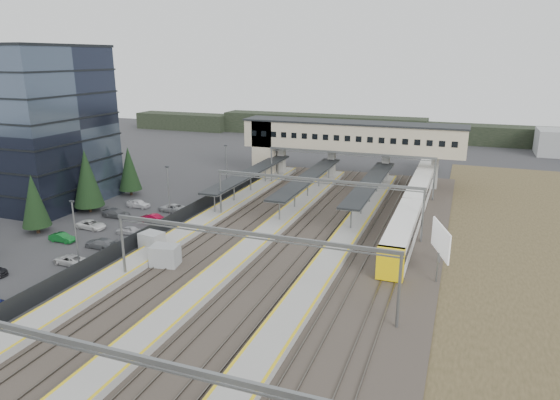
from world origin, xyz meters
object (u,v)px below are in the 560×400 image
at_px(footbridge, 336,139).
at_px(billboard, 441,241).
at_px(train, 418,194).
at_px(relay_cabin_near, 165,256).
at_px(office_building, 19,125).
at_px(relay_cabin_far, 152,242).

relative_size(footbridge, billboard, 6.66).
height_order(footbridge, train, footbridge).
bearing_deg(footbridge, relay_cabin_near, -99.58).
xyz_separation_m(train, billboard, (4.59, -24.91, 1.67)).
bearing_deg(train, office_building, -163.20).
distance_m(relay_cabin_near, footbridge, 46.69).
relative_size(relay_cabin_far, billboard, 0.47).
xyz_separation_m(office_building, billboard, (64.59, -6.79, -8.50)).
distance_m(relay_cabin_near, train, 41.36).
xyz_separation_m(relay_cabin_near, footbridge, (7.69, 45.56, 6.68)).
bearing_deg(office_building, relay_cabin_near, -23.38).
relative_size(relay_cabin_far, train, 0.05).
relative_size(relay_cabin_near, footbridge, 0.08).
bearing_deg(billboard, relay_cabin_far, -170.70).
distance_m(relay_cabin_far, train, 41.27).
xyz_separation_m(relay_cabin_near, train, (23.99, 33.69, 0.78)).
height_order(relay_cabin_far, billboard, billboard).
bearing_deg(relay_cabin_near, office_building, 156.62).
height_order(relay_cabin_far, footbridge, footbridge).
xyz_separation_m(footbridge, billboard, (20.89, -36.78, -4.23)).
relative_size(office_building, footbridge, 0.60).
height_order(relay_cabin_far, train, train).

